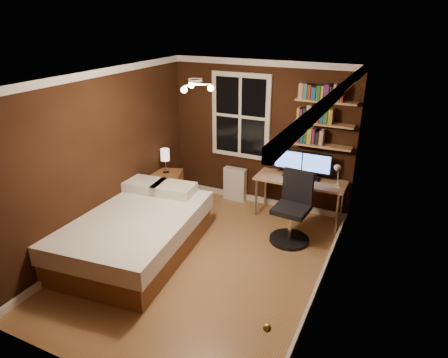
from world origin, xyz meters
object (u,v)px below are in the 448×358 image
at_px(radiator, 235,184).
at_px(monitor_right, 316,167).
at_px(desk, 300,183).
at_px(office_chair, 292,215).
at_px(monitor_left, 288,163).
at_px(desk_lamp, 337,175).
at_px(bed, 133,232).
at_px(nightstand, 167,189).
at_px(bedside_lamp, 165,161).

distance_m(radiator, monitor_right, 1.58).
bearing_deg(desk, office_chair, -82.54).
relative_size(desk, office_chair, 1.35).
bearing_deg(desk, monitor_right, 18.45).
height_order(monitor_left, desk_lamp, monitor_left).
height_order(bed, office_chair, office_chair).
xyz_separation_m(nightstand, radiator, (0.99, 0.72, -0.00)).
xyz_separation_m(bedside_lamp, desk, (2.23, 0.54, -0.20)).
xyz_separation_m(bed, desk, (1.83, 2.02, 0.30)).
xyz_separation_m(radiator, office_chair, (1.33, -0.92, 0.11)).
height_order(nightstand, bedside_lamp, bedside_lamp).
height_order(monitor_right, office_chair, monitor_right).
relative_size(bed, radiator, 3.90).
xyz_separation_m(desk_lamp, office_chair, (-0.49, -0.62, -0.49)).
bearing_deg(bed, bedside_lamp, 98.72).
distance_m(nightstand, monitor_right, 2.59).
distance_m(nightstand, office_chair, 2.33).
height_order(bedside_lamp, desk, bedside_lamp).
height_order(monitor_left, office_chair, monitor_left).
distance_m(bedside_lamp, monitor_left, 2.08).
bearing_deg(desk, nightstand, -166.37).
relative_size(monitor_right, office_chair, 0.46).
height_order(bed, monitor_left, monitor_left).
relative_size(radiator, monitor_left, 1.24).
bearing_deg(bed, monitor_left, 46.58).
relative_size(bed, bedside_lamp, 5.47).
bearing_deg(bedside_lamp, monitor_left, 17.14).
bearing_deg(monitor_left, bedside_lamp, -162.86).
bearing_deg(nightstand, monitor_left, -2.08).
height_order(radiator, desk, desk).
bearing_deg(radiator, monitor_left, -6.22).
distance_m(desk, monitor_right, 0.37).
distance_m(bedside_lamp, office_chair, 2.37).
distance_m(bedside_lamp, desk_lamp, 2.84).
relative_size(bed, desk, 1.64).
bearing_deg(desk, radiator, 171.67).
xyz_separation_m(bed, nightstand, (-0.40, 1.48, -0.02)).
height_order(nightstand, desk, desk).
xyz_separation_m(monitor_right, office_chair, (-0.12, -0.81, -0.50)).
xyz_separation_m(nightstand, desk, (2.23, 0.54, 0.32)).
bearing_deg(bedside_lamp, desk, 13.63).
height_order(nightstand, desk_lamp, desk_lamp).
height_order(nightstand, monitor_left, monitor_left).
height_order(bed, bedside_lamp, bedside_lamp).
xyz_separation_m(nightstand, bedside_lamp, (0.00, 0.00, 0.52)).
bearing_deg(desk_lamp, bed, -141.75).
xyz_separation_m(bed, bedside_lamp, (-0.40, 1.48, 0.51)).
xyz_separation_m(bed, monitor_right, (2.05, 2.10, 0.60)).
height_order(radiator, office_chair, office_chair).
height_order(desk, office_chair, office_chair).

